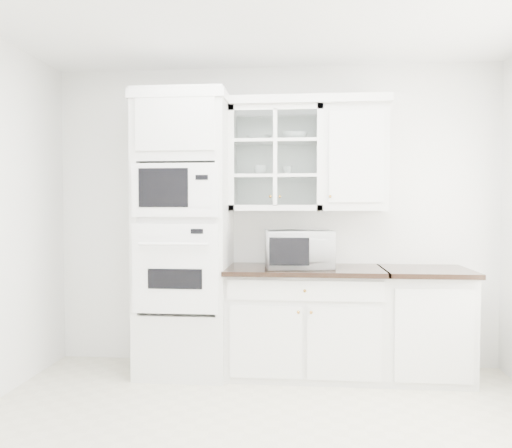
# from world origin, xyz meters

# --- Properties ---
(room_shell) EXTENTS (4.00, 3.50, 2.70)m
(room_shell) POSITION_xyz_m (0.00, 0.43, 1.78)
(room_shell) COLOR white
(room_shell) RESTS_ON ground
(oven_column) EXTENTS (0.76, 0.68, 2.40)m
(oven_column) POSITION_xyz_m (-0.75, 1.42, 1.20)
(oven_column) COLOR silver
(oven_column) RESTS_ON ground
(base_cabinet_run) EXTENTS (1.32, 0.67, 0.92)m
(base_cabinet_run) POSITION_xyz_m (0.28, 1.45, 0.46)
(base_cabinet_run) COLOR silver
(base_cabinet_run) RESTS_ON ground
(extra_base_cabinet) EXTENTS (0.72, 0.67, 0.92)m
(extra_base_cabinet) POSITION_xyz_m (1.28, 1.45, 0.46)
(extra_base_cabinet) COLOR silver
(extra_base_cabinet) RESTS_ON ground
(upper_cabinet_glass) EXTENTS (0.80, 0.33, 0.90)m
(upper_cabinet_glass) POSITION_xyz_m (0.03, 1.58, 1.85)
(upper_cabinet_glass) COLOR silver
(upper_cabinet_glass) RESTS_ON room_shell
(upper_cabinet_solid) EXTENTS (0.55, 0.33, 0.90)m
(upper_cabinet_solid) POSITION_xyz_m (0.71, 1.58, 1.85)
(upper_cabinet_solid) COLOR silver
(upper_cabinet_solid) RESTS_ON room_shell
(crown_molding) EXTENTS (2.14, 0.38, 0.07)m
(crown_molding) POSITION_xyz_m (-0.07, 1.56, 2.33)
(crown_molding) COLOR silver
(crown_molding) RESTS_ON room_shell
(countertop_microwave) EXTENTS (0.61, 0.53, 0.32)m
(countertop_microwave) POSITION_xyz_m (0.23, 1.41, 1.08)
(countertop_microwave) COLOR white
(countertop_microwave) RESTS_ON base_cabinet_run
(bowl_a) EXTENTS (0.24, 0.24, 0.05)m
(bowl_a) POSITION_xyz_m (-0.12, 1.58, 2.03)
(bowl_a) COLOR white
(bowl_a) RESTS_ON upper_cabinet_glass
(bowl_b) EXTENTS (0.21, 0.21, 0.07)m
(bowl_b) POSITION_xyz_m (0.19, 1.57, 2.04)
(bowl_b) COLOR white
(bowl_b) RESTS_ON upper_cabinet_glass
(cup_a) EXTENTS (0.14, 0.14, 0.09)m
(cup_a) POSITION_xyz_m (-0.11, 1.58, 1.75)
(cup_a) COLOR white
(cup_a) RESTS_ON upper_cabinet_glass
(cup_b) EXTENTS (0.09, 0.09, 0.08)m
(cup_b) POSITION_xyz_m (0.13, 1.60, 1.75)
(cup_b) COLOR white
(cup_b) RESTS_ON upper_cabinet_glass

